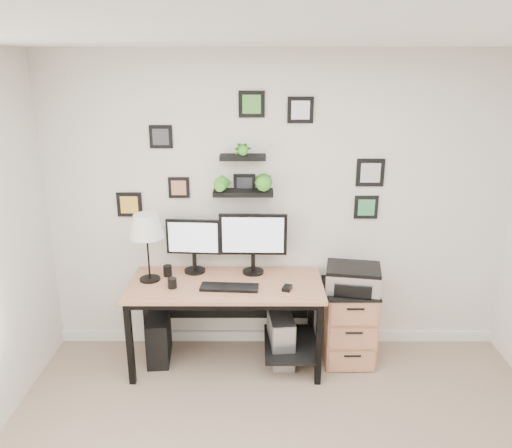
{
  "coord_description": "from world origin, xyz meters",
  "views": [
    {
      "loc": [
        -0.18,
        -2.13,
        2.48
      ],
      "look_at": [
        -0.19,
        1.83,
        1.2
      ],
      "focal_mm": 35.0,
      "sensor_mm": 36.0,
      "label": 1
    }
  ],
  "objects_px": {
    "monitor_left": "(194,242)",
    "pc_tower_black": "(159,337)",
    "pc_tower_grey": "(281,337)",
    "table_lamp": "(146,228)",
    "mug": "(172,283)",
    "desk": "(230,295)",
    "file_cabinet": "(348,322)",
    "monitor_right": "(253,239)",
    "printer": "(353,278)"
  },
  "relations": [
    {
      "from": "monitor_left",
      "to": "pc_tower_black",
      "type": "bearing_deg",
      "value": -151.5
    },
    {
      "from": "pc_tower_grey",
      "to": "table_lamp",
      "type": "bearing_deg",
      "value": 178.72
    },
    {
      "from": "table_lamp",
      "to": "mug",
      "type": "xyz_separation_m",
      "value": [
        0.21,
        -0.15,
        -0.42
      ]
    },
    {
      "from": "desk",
      "to": "monitor_left",
      "type": "distance_m",
      "value": 0.55
    },
    {
      "from": "table_lamp",
      "to": "file_cabinet",
      "type": "relative_size",
      "value": 0.86
    },
    {
      "from": "pc_tower_black",
      "to": "pc_tower_grey",
      "type": "bearing_deg",
      "value": -6.56
    },
    {
      "from": "monitor_right",
      "to": "printer",
      "type": "bearing_deg",
      "value": -10.47
    },
    {
      "from": "monitor_left",
      "to": "desk",
      "type": "bearing_deg",
      "value": -31.67
    },
    {
      "from": "pc_tower_black",
      "to": "file_cabinet",
      "type": "bearing_deg",
      "value": -4.32
    },
    {
      "from": "mug",
      "to": "file_cabinet",
      "type": "relative_size",
      "value": 0.12
    },
    {
      "from": "table_lamp",
      "to": "pc_tower_grey",
      "type": "relative_size",
      "value": 1.26
    },
    {
      "from": "mug",
      "to": "pc_tower_black",
      "type": "bearing_deg",
      "value": 138.69
    },
    {
      "from": "desk",
      "to": "table_lamp",
      "type": "relative_size",
      "value": 2.79
    },
    {
      "from": "desk",
      "to": "monitor_left",
      "type": "height_order",
      "value": "monitor_left"
    },
    {
      "from": "table_lamp",
      "to": "mug",
      "type": "relative_size",
      "value": 6.91
    },
    {
      "from": "pc_tower_black",
      "to": "file_cabinet",
      "type": "distance_m",
      "value": 1.65
    },
    {
      "from": "table_lamp",
      "to": "pc_tower_grey",
      "type": "height_order",
      "value": "table_lamp"
    },
    {
      "from": "pc_tower_grey",
      "to": "printer",
      "type": "height_order",
      "value": "printer"
    },
    {
      "from": "monitor_right",
      "to": "mug",
      "type": "height_order",
      "value": "monitor_right"
    },
    {
      "from": "desk",
      "to": "pc_tower_grey",
      "type": "bearing_deg",
      "value": 0.7
    },
    {
      "from": "table_lamp",
      "to": "file_cabinet",
      "type": "height_order",
      "value": "table_lamp"
    },
    {
      "from": "table_lamp",
      "to": "printer",
      "type": "bearing_deg",
      "value": -0.28
    },
    {
      "from": "pc_tower_black",
      "to": "file_cabinet",
      "type": "xyz_separation_m",
      "value": [
        1.65,
        0.03,
        0.13
      ]
    },
    {
      "from": "table_lamp",
      "to": "pc_tower_black",
      "type": "relative_size",
      "value": 1.4
    },
    {
      "from": "mug",
      "to": "printer",
      "type": "xyz_separation_m",
      "value": [
        1.49,
        0.15,
        -0.02
      ]
    },
    {
      "from": "pc_tower_black",
      "to": "file_cabinet",
      "type": "height_order",
      "value": "file_cabinet"
    },
    {
      "from": "table_lamp",
      "to": "pc_tower_black",
      "type": "distance_m",
      "value": 1.01
    },
    {
      "from": "monitor_left",
      "to": "printer",
      "type": "distance_m",
      "value": 1.38
    },
    {
      "from": "monitor_right",
      "to": "pc_tower_black",
      "type": "height_order",
      "value": "monitor_right"
    },
    {
      "from": "table_lamp",
      "to": "pc_tower_black",
      "type": "bearing_deg",
      "value": -5.01
    },
    {
      "from": "file_cabinet",
      "to": "pc_tower_black",
      "type": "bearing_deg",
      "value": -178.89
    },
    {
      "from": "mug",
      "to": "pc_tower_black",
      "type": "relative_size",
      "value": 0.2
    },
    {
      "from": "desk",
      "to": "file_cabinet",
      "type": "relative_size",
      "value": 2.39
    },
    {
      "from": "monitor_left",
      "to": "monitor_right",
      "type": "height_order",
      "value": "monitor_right"
    },
    {
      "from": "monitor_right",
      "to": "mug",
      "type": "relative_size",
      "value": 6.91
    },
    {
      "from": "pc_tower_black",
      "to": "mug",
      "type": "bearing_deg",
      "value": -46.74
    },
    {
      "from": "monitor_right",
      "to": "pc_tower_black",
      "type": "bearing_deg",
      "value": -169.68
    },
    {
      "from": "file_cabinet",
      "to": "printer",
      "type": "bearing_deg",
      "value": -75.37
    },
    {
      "from": "printer",
      "to": "desk",
      "type": "bearing_deg",
      "value": -178.79
    },
    {
      "from": "desk",
      "to": "monitor_right",
      "type": "xyz_separation_m",
      "value": [
        0.19,
        0.18,
        0.44
      ]
    },
    {
      "from": "mug",
      "to": "file_cabinet",
      "type": "height_order",
      "value": "mug"
    },
    {
      "from": "desk",
      "to": "pc_tower_black",
      "type": "height_order",
      "value": "desk"
    },
    {
      "from": "desk",
      "to": "table_lamp",
      "type": "bearing_deg",
      "value": 177.46
    },
    {
      "from": "pc_tower_black",
      "to": "printer",
      "type": "xyz_separation_m",
      "value": [
        1.66,
        -0.0,
        0.57
      ]
    },
    {
      "from": "table_lamp",
      "to": "file_cabinet",
      "type": "xyz_separation_m",
      "value": [
        1.69,
        0.03,
        -0.88
      ]
    },
    {
      "from": "monitor_right",
      "to": "table_lamp",
      "type": "height_order",
      "value": "table_lamp"
    },
    {
      "from": "monitor_right",
      "to": "pc_tower_grey",
      "type": "distance_m",
      "value": 0.9
    },
    {
      "from": "monitor_right",
      "to": "table_lamp",
      "type": "relative_size",
      "value": 1.0
    },
    {
      "from": "mug",
      "to": "monitor_right",
      "type": "bearing_deg",
      "value": 24.82
    },
    {
      "from": "desk",
      "to": "printer",
      "type": "distance_m",
      "value": 1.04
    }
  ]
}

